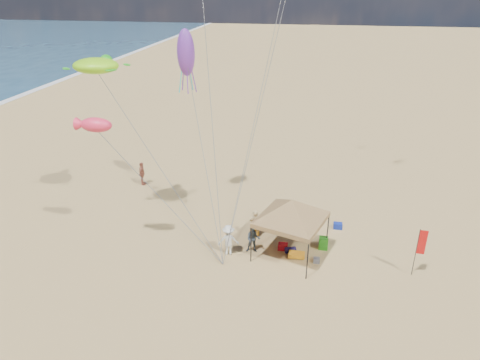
{
  "coord_description": "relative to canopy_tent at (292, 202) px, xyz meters",
  "views": [
    {
      "loc": [
        3.87,
        -18.74,
        14.16
      ],
      "look_at": [
        0.0,
        3.0,
        4.0
      ],
      "focal_mm": 32.78,
      "sensor_mm": 36.0,
      "label": 1
    }
  ],
  "objects": [
    {
      "name": "crate_grey",
      "position": [
        1.52,
        -0.49,
        -3.21
      ],
      "size": [
        0.34,
        0.3,
        0.28
      ],
      "primitive_type": "cube",
      "color": "slate",
      "rests_on": "ground"
    },
    {
      "name": "person_near_a",
      "position": [
        -2.22,
        1.56,
        -2.46
      ],
      "size": [
        0.76,
        0.64,
        1.77
      ],
      "primitive_type": "imported",
      "rotation": [
        0.0,
        0.0,
        3.55
      ],
      "color": "tan",
      "rests_on": "ground"
    },
    {
      "name": "person_far_a",
      "position": [
        -11.6,
        7.37,
        -2.45
      ],
      "size": [
        0.6,
        1.1,
        1.79
      ],
      "primitive_type": "imported",
      "rotation": [
        0.0,
        0.0,
        1.73
      ],
      "color": "brown",
      "rests_on": "ground"
    },
    {
      "name": "squid_kite",
      "position": [
        -7.17,
        5.6,
        6.73
      ],
      "size": [
        1.43,
        1.43,
        2.84
      ],
      "primitive_type": "ellipsoid",
      "rotation": [
        0.0,
        0.0,
        -0.41
      ],
      "color": "purple",
      "rests_on": "ground"
    },
    {
      "name": "beach_cart",
      "position": [
        0.42,
        -0.24,
        -3.15
      ],
      "size": [
        0.9,
        0.5,
        0.24
      ],
      "primitive_type": "cube",
      "color": "orange",
      "rests_on": "ground"
    },
    {
      "name": "bag_navy",
      "position": [
        0.04,
        0.2,
        -3.17
      ],
      "size": [
        0.69,
        0.54,
        0.36
      ],
      "primitive_type": "cylinder",
      "rotation": [
        0.0,
        1.57,
        0.35
      ],
      "color": "#100C38",
      "rests_on": "ground"
    },
    {
      "name": "cooler_blue",
      "position": [
        2.76,
        3.39,
        -3.16
      ],
      "size": [
        0.54,
        0.38,
        0.38
      ],
      "primitive_type": "cube",
      "color": "navy",
      "rests_on": "ground"
    },
    {
      "name": "chair_green",
      "position": [
        1.87,
        0.98,
        -3.0
      ],
      "size": [
        0.5,
        0.5,
        0.7
      ],
      "primitive_type": "cube",
      "color": "#288A19",
      "rests_on": "ground"
    },
    {
      "name": "chair_yellow",
      "position": [
        -2.23,
        1.74,
        -3.0
      ],
      "size": [
        0.5,
        0.5,
        0.7
      ],
      "primitive_type": "cube",
      "color": "orange",
      "rests_on": "ground"
    },
    {
      "name": "person_near_c",
      "position": [
        -3.39,
        -0.53,
        -2.43
      ],
      "size": [
        1.29,
        0.89,
        1.83
      ],
      "primitive_type": "imported",
      "rotation": [
        0.0,
        0.0,
        3.34
      ],
      "color": "silver",
      "rests_on": "ground"
    },
    {
      "name": "canopy_tent",
      "position": [
        0.0,
        0.0,
        0.0
      ],
      "size": [
        6.19,
        6.19,
        4.02
      ],
      "color": "black",
      "rests_on": "ground"
    },
    {
      "name": "bag_orange",
      "position": [
        -1.31,
        3.15,
        -3.17
      ],
      "size": [
        0.54,
        0.69,
        0.36
      ],
      "primitive_type": "cylinder",
      "rotation": [
        0.0,
        1.57,
        1.22
      ],
      "color": "#F79F0D",
      "rests_on": "ground"
    },
    {
      "name": "fish_kite",
      "position": [
        -9.97,
        -1.28,
        4.13
      ],
      "size": [
        1.88,
        1.43,
        0.75
      ],
      "primitive_type": "ellipsoid",
      "rotation": [
        0.0,
        0.0,
        -0.4
      ],
      "color": "#FF3053",
      "rests_on": "ground"
    },
    {
      "name": "ground",
      "position": [
        -2.98,
        -2.12,
        -3.35
      ],
      "size": [
        280.0,
        280.0,
        0.0
      ],
      "primitive_type": "plane",
      "color": "tan",
      "rests_on": "ground"
    },
    {
      "name": "person_near_b",
      "position": [
        -2.06,
        -0.05,
        -2.52
      ],
      "size": [
        0.88,
        0.72,
        1.66
      ],
      "primitive_type": "imported",
      "rotation": [
        0.0,
        0.0,
        0.12
      ],
      "color": "#3E4B55",
      "rests_on": "ground"
    },
    {
      "name": "cooler_red",
      "position": [
        -0.41,
        0.45,
        -3.16
      ],
      "size": [
        0.54,
        0.38,
        0.38
      ],
      "primitive_type": "cube",
      "color": "#AF0E16",
      "rests_on": "ground"
    },
    {
      "name": "turtle_kite",
      "position": [
        -11.46,
        2.29,
        6.39
      ],
      "size": [
        3.19,
        2.88,
        0.87
      ],
      "primitive_type": "ellipsoid",
      "rotation": [
        0.0,
        0.0,
        0.37
      ],
      "color": "#8BEA14",
      "rests_on": "ground"
    },
    {
      "name": "feather_flag",
      "position": [
        6.63,
        -0.72,
        -1.48
      ],
      "size": [
        0.43,
        0.05,
        2.78
      ],
      "color": "black",
      "rests_on": "ground"
    }
  ]
}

